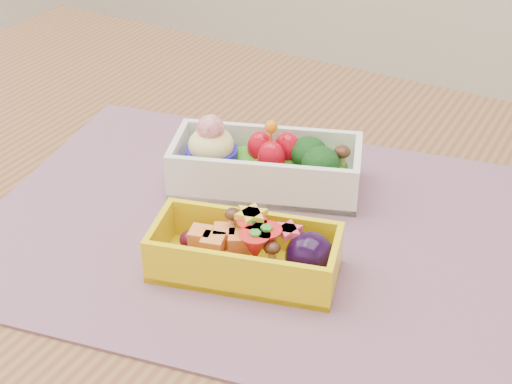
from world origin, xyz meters
The scene contains 4 objects.
table centered at (0.00, 0.00, 0.65)m, with size 1.20×0.80×0.75m.
placemat centered at (0.01, -0.01, 0.75)m, with size 0.51×0.39×0.00m, color #885D65.
bento_white centered at (-0.01, 0.06, 0.78)m, with size 0.21×0.15×0.08m.
bento_yellow centered at (0.05, -0.07, 0.78)m, with size 0.18×0.11×0.05m.
Camera 1 is at (0.30, -0.51, 1.17)m, focal length 51.72 mm.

